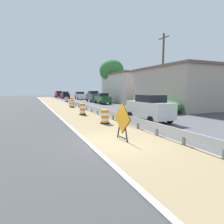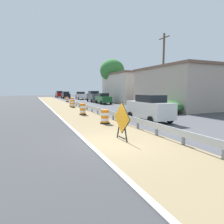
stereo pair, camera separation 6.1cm
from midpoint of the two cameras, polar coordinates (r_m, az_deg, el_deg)
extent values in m
plane|color=#3D3D3F|center=(9.57, 0.81, -8.80)|extent=(160.00, 160.00, 0.00)
cube|color=#8E7A56|center=(9.93, 5.40, -8.22)|extent=(4.12, 120.00, 0.01)
cube|color=#4C4C51|center=(13.70, 27.73, -4.82)|extent=(7.68, 120.00, 0.00)
cube|color=#ADADA8|center=(9.14, -6.77, -9.57)|extent=(0.20, 120.00, 0.11)
cube|color=#ADB2B7|center=(11.02, 12.96, -3.96)|extent=(0.08, 51.23, 0.32)
cube|color=slate|center=(8.28, 30.55, -9.71)|extent=(0.12, 0.12, 0.70)
cube|color=slate|center=(9.58, 20.59, -7.05)|extent=(0.12, 0.12, 0.70)
cube|color=slate|center=(11.11, 13.27, -4.94)|extent=(0.12, 0.12, 0.70)
cube|color=slate|center=(12.78, 7.82, -3.30)|extent=(0.12, 0.12, 0.70)
cube|color=slate|center=(14.56, 3.68, -2.03)|extent=(0.12, 0.12, 0.70)
cube|color=slate|center=(16.39, 0.46, -1.03)|extent=(0.12, 0.12, 0.70)
cube|color=slate|center=(18.27, -2.11, -0.24)|extent=(0.12, 0.12, 0.70)
cube|color=slate|center=(20.19, -4.19, 0.41)|extent=(0.12, 0.12, 0.70)
cube|color=slate|center=(22.13, -5.91, 0.94)|extent=(0.12, 0.12, 0.70)
cube|color=slate|center=(24.08, -7.35, 1.39)|extent=(0.12, 0.12, 0.70)
cube|color=slate|center=(26.05, -8.58, 1.77)|extent=(0.12, 0.12, 0.70)
cube|color=slate|center=(28.04, -9.63, 2.10)|extent=(0.12, 0.12, 0.70)
cube|color=slate|center=(30.03, -10.55, 2.38)|extent=(0.12, 0.12, 0.70)
cube|color=slate|center=(32.03, -11.35, 2.62)|extent=(0.12, 0.12, 0.70)
cube|color=slate|center=(34.03, -12.05, 2.84)|extent=(0.12, 0.12, 0.70)
cube|color=black|center=(9.49, 4.17, -5.69)|extent=(0.07, 0.39, 1.06)
cube|color=black|center=(10.09, 2.18, -4.93)|extent=(0.07, 0.39, 1.06)
cube|color=black|center=(9.88, 3.13, -7.59)|extent=(0.07, 0.72, 0.04)
cube|color=orange|center=(9.67, 3.07, -1.81)|extent=(0.10, 1.53, 1.53)
cube|color=black|center=(9.68, 3.16, -1.80)|extent=(0.09, 1.62, 1.62)
cylinder|color=orange|center=(14.50, -1.99, -3.03)|extent=(0.60, 0.60, 0.21)
cylinder|color=white|center=(14.47, -1.99, -2.22)|extent=(0.60, 0.60, 0.21)
cylinder|color=orange|center=(14.44, -1.99, -1.40)|extent=(0.60, 0.60, 0.21)
cylinder|color=white|center=(14.41, -2.00, -0.58)|extent=(0.60, 0.60, 0.21)
cylinder|color=orange|center=(14.39, -2.00, 0.25)|extent=(0.60, 0.60, 0.21)
cylinder|color=black|center=(14.52, -1.98, -3.29)|extent=(0.75, 0.75, 0.08)
cylinder|color=orange|center=(19.67, -8.54, -0.50)|extent=(0.57, 0.57, 0.23)
cylinder|color=white|center=(19.64, -8.55, 0.16)|extent=(0.57, 0.57, 0.23)
cylinder|color=orange|center=(19.62, -8.57, 0.82)|extent=(0.57, 0.57, 0.23)
cylinder|color=white|center=(19.60, -8.58, 1.49)|extent=(0.57, 0.57, 0.23)
cylinder|color=orange|center=(19.58, -8.59, 2.15)|extent=(0.57, 0.57, 0.23)
cylinder|color=black|center=(19.68, -8.54, -0.72)|extent=(0.72, 0.72, 0.08)
cylinder|color=orange|center=(28.19, -11.50, 1.59)|extent=(0.56, 0.56, 0.22)
cylinder|color=white|center=(28.17, -11.51, 2.02)|extent=(0.56, 0.56, 0.22)
cylinder|color=orange|center=(28.16, -11.52, 2.46)|extent=(0.56, 0.56, 0.22)
cylinder|color=white|center=(28.14, -11.53, 2.90)|extent=(0.56, 0.56, 0.22)
cylinder|color=orange|center=(28.13, -11.54, 3.34)|extent=(0.56, 0.56, 0.22)
cylinder|color=black|center=(28.20, -11.50, 1.45)|extent=(0.70, 0.70, 0.08)
cylinder|color=orange|center=(30.02, -11.90, 1.86)|extent=(0.53, 0.53, 0.19)
cylinder|color=white|center=(30.00, -11.91, 2.22)|extent=(0.53, 0.53, 0.19)
cylinder|color=orange|center=(29.99, -11.92, 2.59)|extent=(0.53, 0.53, 0.19)
cylinder|color=white|center=(29.98, -11.93, 2.95)|extent=(0.53, 0.53, 0.19)
cylinder|color=orange|center=(29.96, -11.94, 3.32)|extent=(0.53, 0.53, 0.19)
cylinder|color=black|center=(30.02, -11.90, 1.75)|extent=(0.66, 0.66, 0.08)
cylinder|color=orange|center=(36.90, -11.67, 2.75)|extent=(0.59, 0.59, 0.20)
cylinder|color=white|center=(36.88, -11.68, 3.05)|extent=(0.59, 0.59, 0.20)
cylinder|color=orange|center=(36.87, -11.68, 3.36)|extent=(0.59, 0.59, 0.20)
cylinder|color=white|center=(36.86, -11.69, 3.66)|extent=(0.59, 0.59, 0.20)
cylinder|color=orange|center=(36.85, -11.70, 3.97)|extent=(0.59, 0.59, 0.20)
cylinder|color=black|center=(36.90, -11.67, 2.66)|extent=(0.74, 0.74, 0.08)
cylinder|color=orange|center=(40.97, -13.11, 3.09)|extent=(0.56, 0.56, 0.20)
cylinder|color=white|center=(40.96, -13.12, 3.38)|extent=(0.56, 0.56, 0.20)
cylinder|color=orange|center=(40.94, -13.12, 3.66)|extent=(0.56, 0.56, 0.20)
cylinder|color=white|center=(40.93, -13.13, 3.95)|extent=(0.56, 0.56, 0.20)
cylinder|color=orange|center=(40.93, -13.14, 4.23)|extent=(0.56, 0.56, 0.20)
cylinder|color=black|center=(40.97, -13.11, 3.01)|extent=(0.70, 0.70, 0.08)
cube|color=black|center=(54.61, -13.54, 4.75)|extent=(1.84, 4.26, 1.11)
cube|color=black|center=(54.42, -13.53, 5.63)|extent=(1.61, 1.98, 0.56)
cylinder|color=black|center=(55.85, -14.67, 4.19)|extent=(0.23, 0.64, 0.64)
cylinder|color=black|center=(56.17, -12.91, 4.25)|extent=(0.23, 0.64, 0.64)
cylinder|color=black|center=(53.10, -14.17, 4.09)|extent=(0.23, 0.64, 0.64)
cylinder|color=black|center=(53.43, -12.32, 4.15)|extent=(0.23, 0.64, 0.64)
cube|color=#4C5156|center=(39.93, -5.38, 4.45)|extent=(1.99, 4.63, 1.37)
cube|color=black|center=(40.08, -5.47, 5.83)|extent=(1.74, 2.15, 0.56)
cylinder|color=black|center=(38.80, -3.41, 3.39)|extent=(0.24, 0.65, 0.64)
cylinder|color=black|center=(38.26, -6.08, 3.32)|extent=(0.24, 0.65, 0.64)
cylinder|color=black|center=(41.67, -4.71, 3.61)|extent=(0.24, 0.65, 0.64)
cylinder|color=black|center=(41.17, -7.21, 3.54)|extent=(0.24, 0.65, 0.64)
cube|color=silver|center=(15.83, 11.04, 0.73)|extent=(1.87, 4.51, 1.25)
cube|color=black|center=(15.62, 11.49, 3.97)|extent=(1.64, 2.09, 0.56)
cylinder|color=black|center=(16.66, 5.57, -1.04)|extent=(0.23, 0.64, 0.64)
cylinder|color=black|center=(17.60, 10.58, -0.71)|extent=(0.23, 0.64, 0.64)
cylinder|color=black|center=(14.21, 11.50, -2.49)|extent=(0.23, 0.64, 0.64)
cylinder|color=black|center=(15.30, 16.90, -1.99)|extent=(0.23, 0.64, 0.64)
cube|color=silver|center=(50.30, -9.20, 4.69)|extent=(1.99, 4.65, 1.09)
cube|color=black|center=(50.46, -9.26, 5.64)|extent=(1.74, 2.16, 0.56)
cylinder|color=black|center=(49.06, -7.73, 4.03)|extent=(0.24, 0.65, 0.64)
cylinder|color=black|center=(48.64, -9.88, 3.97)|extent=(0.24, 0.65, 0.64)
cylinder|color=black|center=(52.01, -8.54, 4.17)|extent=(0.24, 0.65, 0.64)
cylinder|color=black|center=(51.61, -10.57, 4.11)|extent=(0.24, 0.65, 0.64)
cube|color=maroon|center=(62.83, -15.30, 4.97)|extent=(2.01, 4.32, 1.18)
cube|color=black|center=(62.64, -15.30, 5.76)|extent=(1.76, 2.01, 0.56)
cylinder|color=black|center=(64.10, -16.33, 4.44)|extent=(0.24, 0.65, 0.64)
cylinder|color=black|center=(64.39, -14.64, 4.50)|extent=(0.24, 0.65, 0.64)
cylinder|color=black|center=(61.31, -15.95, 4.36)|extent=(0.24, 0.65, 0.64)
cylinder|color=black|center=(61.62, -14.19, 4.42)|extent=(0.24, 0.65, 0.64)
cube|color=#195128|center=(34.28, -2.55, 3.82)|extent=(1.91, 4.28, 1.04)
cube|color=black|center=(34.41, -2.64, 5.16)|extent=(1.66, 1.99, 0.56)
cylinder|color=black|center=(33.31, -0.32, 2.85)|extent=(0.24, 0.65, 0.64)
cylinder|color=black|center=(32.71, -3.23, 2.77)|extent=(0.24, 0.65, 0.64)
cylinder|color=black|center=(35.92, -1.91, 3.13)|extent=(0.24, 0.65, 0.64)
cylinder|color=black|center=(35.37, -4.64, 3.06)|extent=(0.24, 0.65, 0.64)
cube|color=#AD9E8E|center=(27.38, 18.97, 6.45)|extent=(7.29, 10.79, 5.21)
cube|color=brown|center=(27.53, 19.20, 12.19)|extent=(7.59, 11.22, 0.30)
cube|color=beige|center=(39.40, 6.18, 6.88)|extent=(9.00, 11.24, 5.41)
cube|color=brown|center=(39.52, 6.23, 11.02)|extent=(9.36, 11.69, 0.30)
cylinder|color=brown|center=(24.30, 14.98, 11.18)|extent=(0.24, 0.24, 9.09)
cube|color=brown|center=(24.96, 15.28, 20.48)|extent=(0.12, 1.80, 0.10)
ellipsoid|color=#286028|center=(21.61, 16.17, 1.48)|extent=(3.23, 3.23, 1.38)
cylinder|color=#4C3D2D|center=(41.01, 0.09, 6.27)|extent=(0.36, 0.36, 4.49)
ellipsoid|color=#337533|center=(41.20, 0.09, 12.24)|extent=(5.09, 5.09, 4.58)
camera|label=1|loc=(0.03, -89.88, 0.01)|focal=30.84mm
camera|label=2|loc=(0.03, 90.12, -0.01)|focal=30.84mm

